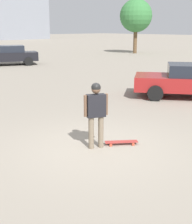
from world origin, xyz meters
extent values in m
plane|color=gray|center=(0.00, 0.00, 0.00)|extent=(220.00, 220.00, 0.00)
cylinder|color=#7A6B56|center=(-0.05, -0.11, 0.40)|extent=(0.13, 0.13, 0.81)
cylinder|color=#7A6B56|center=(0.05, 0.11, 0.40)|extent=(0.13, 0.13, 0.81)
cube|color=black|center=(0.00, 0.00, 1.08)|extent=(0.38, 0.50, 0.55)
cylinder|color=brown|center=(-0.11, -0.24, 1.10)|extent=(0.08, 0.08, 0.53)
cylinder|color=brown|center=(0.11, 0.24, 1.10)|extent=(0.08, 0.08, 0.53)
sphere|color=brown|center=(0.00, 0.00, 1.49)|extent=(0.22, 0.22, 0.22)
sphere|color=black|center=(0.00, 0.00, 1.53)|extent=(0.23, 0.23, 0.23)
cube|color=#A5332D|center=(0.30, 0.61, 0.08)|extent=(0.66, 0.78, 0.01)
cylinder|color=#D14C33|center=(0.21, 0.32, 0.04)|extent=(0.07, 0.07, 0.07)
cylinder|color=#D14C33|center=(0.04, 0.45, 0.04)|extent=(0.07, 0.07, 0.07)
cylinder|color=#D14C33|center=(0.56, 0.77, 0.04)|extent=(0.07, 0.07, 0.07)
cylinder|color=#D14C33|center=(0.39, 0.91, 0.04)|extent=(0.07, 0.07, 0.07)
cube|color=maroon|center=(-1.44, 6.89, 0.62)|extent=(4.82, 4.23, 0.60)
cylinder|color=black|center=(-2.03, 5.29, 0.32)|extent=(0.64, 0.54, 0.64)
cylinder|color=black|center=(-3.14, 6.81, 0.32)|extent=(0.64, 0.54, 0.64)
cube|color=black|center=(-17.53, 7.37, 0.67)|extent=(3.40, 4.51, 0.69)
cube|color=#1E232D|center=(-17.49, 7.46, 1.27)|extent=(2.27, 2.38, 0.51)
cylinder|color=black|center=(-16.17, 8.14, 0.33)|extent=(0.46, 0.68, 0.66)
cylinder|color=black|center=(-17.82, 8.92, 0.33)|extent=(0.46, 0.68, 0.66)
cylinder|color=brown|center=(-18.12, 23.56, 1.45)|extent=(0.43, 0.43, 2.90)
sphere|color=#387A3D|center=(-18.12, 23.56, 4.18)|extent=(3.65, 3.65, 3.65)
camera|label=1|loc=(5.28, -5.05, 2.91)|focal=50.00mm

